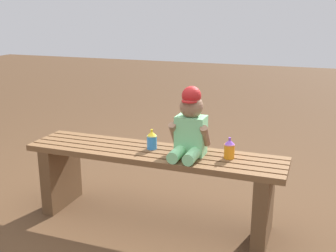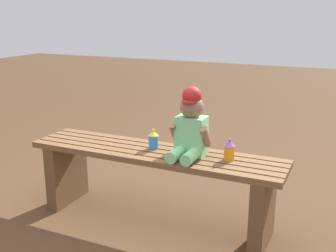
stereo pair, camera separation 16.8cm
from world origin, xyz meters
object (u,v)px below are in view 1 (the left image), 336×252
object	(u,v)px
sippy_cup_left	(152,140)
child_figure	(190,126)
park_bench	(153,175)
sippy_cup_right	(229,149)

from	to	relation	value
sippy_cup_left	child_figure	bearing A→B (deg)	-5.71
park_bench	child_figure	size ratio (longest dim) A/B	3.91
park_bench	sippy_cup_left	xyz separation A→B (m)	(-0.02, 0.03, 0.21)
park_bench	sippy_cup_right	distance (m)	0.50
child_figure	sippy_cup_right	size ratio (longest dim) A/B	3.26
sippy_cup_right	sippy_cup_left	bearing A→B (deg)	180.00
sippy_cup_left	park_bench	bearing A→B (deg)	-56.56
child_figure	sippy_cup_left	bearing A→B (deg)	174.29
park_bench	child_figure	xyz separation A→B (m)	(0.23, 0.01, 0.33)
child_figure	sippy_cup_left	size ratio (longest dim) A/B	3.26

